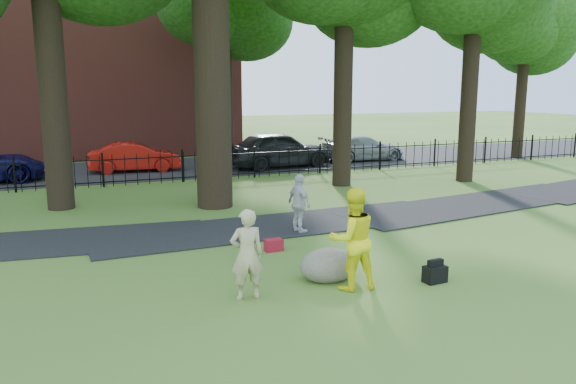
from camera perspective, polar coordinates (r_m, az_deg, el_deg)
name	(u,v)px	position (r m, az deg, el deg)	size (l,w,h in m)	color
ground	(304,274)	(11.45, 1.63, -8.32)	(120.00, 120.00, 0.00)	#386021
footpath	(280,226)	(15.28, -0.79, -3.45)	(36.00, 2.60, 0.03)	black
street	(165,168)	(26.54, -12.34, 2.35)	(80.00, 7.00, 0.02)	black
iron_fence	(183,167)	(22.56, -10.67, 2.52)	(44.00, 0.04, 1.20)	black
brick_building	(62,44)	(33.99, -22.01, 13.75)	(18.00, 8.00, 12.00)	brown
woman	(247,254)	(9.96, -4.20, -6.33)	(0.60, 0.39, 1.64)	tan
man	(352,239)	(10.45, 6.57, -4.77)	(0.93, 0.72, 1.91)	#FFF615
pedestrian	(299,204)	(14.38, 1.16, -1.19)	(0.90, 0.38, 1.54)	silver
boulder	(328,263)	(11.07, 4.13, -7.17)	(1.16, 0.87, 0.68)	#645C53
backpack	(435,274)	(11.30, 14.70, -8.07)	(0.43, 0.27, 0.32)	black
red_bag	(274,245)	(12.95, -1.47, -5.42)	(0.40, 0.25, 0.28)	maroon
red_sedan	(135,157)	(25.77, -15.27, 3.44)	(1.38, 3.95, 1.30)	#B5140D
grey_car	(278,150)	(26.15, -0.98, 4.34)	(1.99, 4.95, 1.69)	black
silver_car	(363,148)	(28.90, 7.59, 4.43)	(1.77, 4.37, 1.27)	#969A9F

